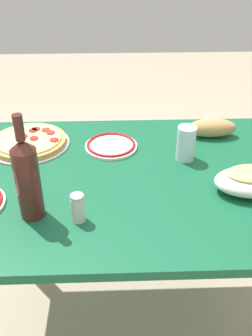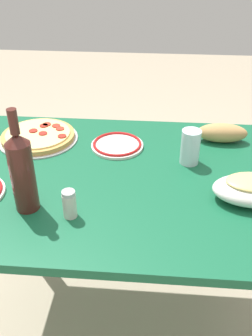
# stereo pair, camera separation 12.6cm
# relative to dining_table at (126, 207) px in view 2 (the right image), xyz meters

# --- Properties ---
(ground_plane) EXTENTS (8.00, 8.00, 0.00)m
(ground_plane) POSITION_rel_dining_table_xyz_m (0.00, 0.00, -0.61)
(ground_plane) COLOR tan
(ground_plane) RESTS_ON ground
(dining_table) EXTENTS (1.19, 0.84, 0.75)m
(dining_table) POSITION_rel_dining_table_xyz_m (0.00, 0.00, 0.00)
(dining_table) COLOR #145938
(dining_table) RESTS_ON ground
(pepperoni_pizza) EXTENTS (0.30, 0.30, 0.03)m
(pepperoni_pizza) POSITION_rel_dining_table_xyz_m (0.36, -0.22, 0.15)
(pepperoni_pizza) COLOR #B7B7BC
(pepperoni_pizza) RESTS_ON dining_table
(wine_bottle) EXTENTS (0.07, 0.07, 0.32)m
(wine_bottle) POSITION_rel_dining_table_xyz_m (0.28, 0.19, 0.26)
(wine_bottle) COLOR #471E19
(wine_bottle) RESTS_ON dining_table
(water_glass) EXTENTS (0.07, 0.07, 0.12)m
(water_glass) POSITION_rel_dining_table_xyz_m (-0.21, -0.10, 0.20)
(water_glass) COLOR silver
(water_glass) RESTS_ON dining_table
(side_plate_near) EXTENTS (0.20, 0.20, 0.02)m
(side_plate_near) POSITION_rel_dining_table_xyz_m (0.05, -0.19, 0.14)
(side_plate_near) COLOR white
(side_plate_near) RESTS_ON dining_table
(bread_loaf) EXTENTS (0.19, 0.08, 0.07)m
(bread_loaf) POSITION_rel_dining_table_xyz_m (-0.35, -0.27, 0.17)
(bread_loaf) COLOR tan
(bread_loaf) RESTS_ON dining_table
(spice_shaker) EXTENTS (0.04, 0.04, 0.09)m
(spice_shaker) POSITION_rel_dining_table_xyz_m (0.14, 0.22, 0.18)
(spice_shaker) COLOR silver
(spice_shaker) RESTS_ON dining_table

